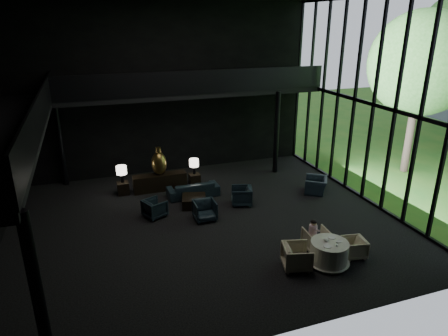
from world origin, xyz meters
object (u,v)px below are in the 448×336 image
object	(u,v)px
child	(313,228)
dining_table	(329,254)
side_table_left	(123,188)
lounge_armchair_east	(242,194)
dining_chair_north	(316,238)
dining_chair_west	(297,255)
window_armchair	(316,183)
dining_chair_east	(354,248)
lounge_armchair_west	(155,207)
lounge_armchair_south	(205,209)
coffee_table	(194,201)
console	(160,182)
table_lamp_right	(194,163)
sofa	(193,186)
table_lamp_left	(121,171)
bronze_urn	(159,163)
side_table_right	(195,179)

from	to	relation	value
child	dining_table	bearing A→B (deg)	89.88
side_table_left	lounge_armchair_east	xyz separation A→B (m)	(4.47, -2.67, 0.18)
side_table_left	dining_chair_north	bearing A→B (deg)	-50.25
lounge_armchair_east	dining_chair_west	distance (m)	4.72
window_armchair	dining_chair_west	xyz separation A→B (m)	(-3.58, -4.78, 0.02)
dining_chair_east	dining_chair_west	xyz separation A→B (m)	(-2.02, 0.05, 0.14)
window_armchair	lounge_armchair_west	bearing A→B (deg)	-56.87
lounge_armchair_south	coffee_table	xyz separation A→B (m)	(-0.08, 1.26, -0.23)
window_armchair	coffee_table	xyz separation A→B (m)	(-5.40, 0.41, -0.23)
console	side_table_left	world-z (taller)	console
window_armchair	child	bearing A→B (deg)	0.38
table_lamp_right	window_armchair	distance (m)	5.48
sofa	dining_chair_north	distance (m)	6.07
window_armchair	coffee_table	distance (m)	5.42
sofa	dining_chair_north	xyz separation A→B (m)	(2.71, -5.43, -0.06)
lounge_armchair_south	dining_chair_north	bearing A→B (deg)	-47.55
table_lamp_right	dining_chair_west	xyz separation A→B (m)	(1.20, -7.39, -0.57)
console	lounge_armchair_south	xyz separation A→B (m)	(1.07, -3.35, 0.07)
dining_chair_north	sofa	bearing A→B (deg)	-58.55
lounge_armchair_west	dining_table	world-z (taller)	lounge_armchair_west
dining_chair_east	coffee_table	bearing A→B (deg)	-134.39
table_lamp_left	lounge_armchair_south	distance (m)	4.42
side_table_left	dining_table	distance (m)	9.28
table_lamp_left	dining_table	bearing A→B (deg)	-54.15
bronze_urn	child	world-z (taller)	bronze_urn
table_lamp_right	lounge_armchair_west	size ratio (longest dim) A/B	0.91
console	lounge_armchair_east	size ratio (longest dim) A/B	2.64
table_lamp_left	lounge_armchair_east	xyz separation A→B (m)	(4.47, -2.68, -0.63)
dining_table	dining_chair_east	bearing A→B (deg)	5.01
console	dining_chair_east	world-z (taller)	console
coffee_table	dining_table	bearing A→B (deg)	-61.81
dining_chair_north	child	world-z (taller)	child
coffee_table	child	distance (m)	5.23
table_lamp_left	coffee_table	xyz separation A→B (m)	(2.58, -2.20, -0.86)
bronze_urn	dining_chair_west	world-z (taller)	bronze_urn
lounge_armchair_west	dining_chair_west	xyz separation A→B (m)	(3.48, -4.79, 0.07)
dining_chair_east	lounge_armchair_south	bearing A→B (deg)	-127.27
side_table_left	lounge_armchair_west	world-z (taller)	lounge_armchair_west
lounge_armchair_east	dining_chair_west	world-z (taller)	dining_chair_west
window_armchair	lounge_armchair_east	bearing A→B (deg)	-55.78
table_lamp_right	sofa	xyz separation A→B (m)	(-0.39, -1.22, -0.58)
side_table_left	side_table_right	bearing A→B (deg)	-0.38
console	dining_table	size ratio (longest dim) A/B	1.79
bronze_urn	lounge_armchair_south	world-z (taller)	bronze_urn
coffee_table	sofa	bearing A→B (deg)	76.84
child	table_lamp_left	bearing A→B (deg)	-50.30
table_lamp_left	bronze_urn	bearing A→B (deg)	-4.51
table_lamp_right	coffee_table	xyz separation A→B (m)	(-0.62, -2.20, -0.82)
table_lamp_right	dining_chair_north	xyz separation A→B (m)	(2.33, -6.65, -0.64)
side_table_right	child	world-z (taller)	child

